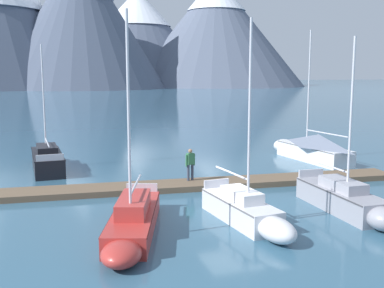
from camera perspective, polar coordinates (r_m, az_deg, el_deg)
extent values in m
plane|color=#335B75|center=(20.93, 4.89, -7.81)|extent=(700.00, 700.00, 0.00)
cone|color=#4C566B|center=(192.99, -13.50, 14.80)|extent=(66.26, 66.26, 54.46)
cone|color=#4C566B|center=(229.62, -6.68, 12.77)|extent=(80.69, 80.69, 44.92)
cone|color=white|center=(231.05, -6.75, 16.23)|extent=(32.11, 32.11, 17.03)
cone|color=slate|center=(218.79, 2.97, 13.60)|extent=(80.97, 80.97, 49.32)
cube|color=brown|center=(24.52, 1.38, -4.96)|extent=(21.85, 3.29, 0.30)
cylinder|color=#38383D|center=(23.75, 1.89, -5.48)|extent=(20.88, 1.56, 0.24)
cylinder|color=#38383D|center=(25.29, 0.90, -4.60)|extent=(20.88, 1.56, 0.24)
cube|color=black|center=(29.17, 22.40, -3.41)|extent=(0.29, 2.01, 0.27)
cube|color=black|center=(29.86, -17.32, -2.09)|extent=(1.98, 5.76, 1.10)
ellipsoid|color=black|center=(32.93, -17.63, -1.13)|extent=(1.50, 1.70, 1.04)
cube|color=black|center=(29.77, -17.36, -1.13)|extent=(2.01, 5.65, 0.06)
cylinder|color=silver|center=(30.42, -17.76, 5.39)|extent=(0.10, 0.10, 6.60)
cylinder|color=silver|center=(28.92, -17.35, 0.16)|extent=(0.28, 3.51, 0.08)
cube|color=black|center=(29.87, -17.40, -0.58)|extent=(1.30, 2.62, 0.45)
cube|color=silver|center=(27.02, -17.05, -1.61)|extent=(1.49, 0.19, 0.36)
cube|color=#B2332D|center=(18.00, -7.11, -9.32)|extent=(3.18, 6.11, 0.78)
ellipsoid|color=#B2332D|center=(14.95, -8.66, -13.19)|extent=(1.73, 2.04, 0.74)
cube|color=#501614|center=(17.89, -7.13, -8.26)|extent=(3.18, 6.01, 0.06)
cylinder|color=silver|center=(16.24, -7.79, 3.30)|extent=(0.10, 0.10, 7.30)
cylinder|color=silver|center=(18.33, -6.92, -4.92)|extent=(1.05, 3.20, 0.08)
cube|color=#C03A35|center=(17.66, -7.21, -7.39)|extent=(1.79, 2.86, 0.57)
cube|color=silver|center=(20.60, -6.16, -5.34)|extent=(1.32, 0.49, 0.36)
cube|color=silver|center=(19.06, 5.92, -8.08)|extent=(1.81, 4.60, 0.90)
ellipsoid|color=silver|center=(16.96, 10.27, -10.32)|extent=(1.34, 2.11, 0.85)
cube|color=slate|center=(18.95, 5.94, -6.89)|extent=(1.84, 4.52, 0.06)
cylinder|color=silver|center=(17.79, 7.08, 3.78)|extent=(0.10, 0.10, 7.07)
cylinder|color=silver|center=(19.38, 4.85, -3.54)|extent=(0.38, 2.78, 0.08)
cube|color=white|center=(18.79, 6.12, -6.22)|extent=(1.14, 2.11, 0.44)
cube|color=silver|center=(20.74, 3.02, -4.86)|extent=(1.20, 0.23, 0.36)
cube|color=#93939E|center=(21.38, 17.73, -6.52)|extent=(1.52, 5.17, 0.96)
ellipsoid|color=#93939E|center=(19.20, 22.45, -8.49)|extent=(1.24, 1.43, 0.91)
cube|color=#424247|center=(21.27, 17.79, -5.37)|extent=(1.56, 5.07, 0.06)
cylinder|color=silver|center=(20.36, 18.94, 3.31)|extent=(0.10, 0.10, 6.47)
cylinder|color=silver|center=(21.65, 16.86, -2.75)|extent=(0.12, 2.33, 0.08)
cube|color=#A0A0AB|center=(21.11, 18.01, -4.77)|extent=(1.04, 2.33, 0.44)
cube|color=silver|center=(23.27, 14.39, -3.48)|extent=(1.29, 0.12, 0.36)
cube|color=white|center=(32.73, 14.69, -1.10)|extent=(2.37, 6.41, 1.06)
ellipsoid|color=white|center=(35.49, 11.28, -0.23)|extent=(1.66, 2.01, 1.01)
cube|color=slate|center=(32.65, 14.72, -0.25)|extent=(2.40, 6.29, 0.06)
cylinder|color=silver|center=(32.92, 14.14, 6.69)|extent=(0.10, 0.10, 7.75)
cylinder|color=silver|center=(31.54, 16.18, 1.26)|extent=(0.50, 4.06, 0.08)
pyramid|color=slate|center=(32.22, 15.26, 0.43)|extent=(2.49, 5.19, 0.83)
cylinder|color=#384256|center=(24.58, -0.46, -3.53)|extent=(0.14, 0.14, 0.86)
cylinder|color=#384256|center=(24.72, 0.04, -3.46)|extent=(0.14, 0.14, 0.86)
cube|color=#387A4C|center=(24.50, -0.21, -1.83)|extent=(0.43, 0.32, 0.60)
sphere|color=#A37556|center=(24.43, -0.21, -0.86)|extent=(0.22, 0.22, 0.22)
cylinder|color=#387A4C|center=(24.38, -0.70, -2.05)|extent=(0.09, 0.09, 0.62)
cylinder|color=#387A4C|center=(24.65, 0.27, -1.93)|extent=(0.09, 0.09, 0.62)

